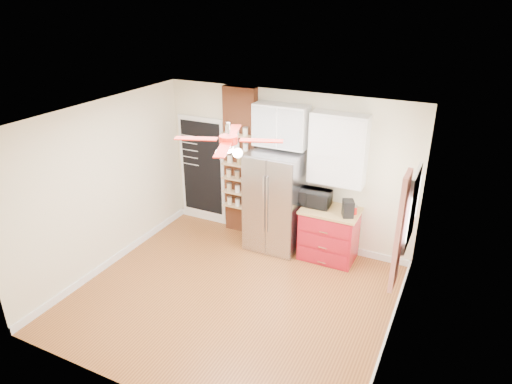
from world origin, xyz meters
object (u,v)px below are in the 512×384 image
at_px(coffee_maker, 348,208).
at_px(pantry_jar_oats, 230,159).
at_px(ceiling_fan, 229,140).
at_px(canister_left, 350,212).
at_px(red_cabinet, 329,234).
at_px(fridge, 275,201).
at_px(toaster_oven, 316,198).

relative_size(coffee_maker, pantry_jar_oats, 1.94).
bearing_deg(ceiling_fan, canister_left, 51.87).
relative_size(ceiling_fan, coffee_maker, 5.20).
bearing_deg(coffee_maker, red_cabinet, 135.58).
xyz_separation_m(fridge, red_cabinet, (0.97, 0.05, -0.42)).
xyz_separation_m(red_cabinet, canister_left, (0.33, -0.09, 0.51)).
xyz_separation_m(coffee_maker, canister_left, (0.02, 0.02, -0.07)).
height_order(fridge, pantry_jar_oats, fridge).
bearing_deg(pantry_jar_oats, coffee_maker, -5.64).
xyz_separation_m(ceiling_fan, pantry_jar_oats, (-1.00, 1.79, -0.98)).
bearing_deg(red_cabinet, canister_left, -14.45).
relative_size(fridge, canister_left, 14.19).
xyz_separation_m(toaster_oven, pantry_jar_oats, (-1.64, 0.07, 0.41)).
distance_m(toaster_oven, canister_left, 0.63).
relative_size(toaster_oven, coffee_maker, 1.80).
height_order(red_cabinet, toaster_oven, toaster_oven).
distance_m(red_cabinet, coffee_maker, 0.67).
distance_m(coffee_maker, pantry_jar_oats, 2.27).
xyz_separation_m(canister_left, pantry_jar_oats, (-2.25, 0.20, 0.48)).
bearing_deg(toaster_oven, coffee_maker, -16.55).
bearing_deg(canister_left, coffee_maker, -137.11).
height_order(coffee_maker, pantry_jar_oats, pantry_jar_oats).
distance_m(fridge, pantry_jar_oats, 1.12).
bearing_deg(pantry_jar_oats, ceiling_fan, -60.82).
relative_size(fridge, pantry_jar_oats, 12.60).
relative_size(ceiling_fan, toaster_oven, 2.88).
height_order(fridge, ceiling_fan, ceiling_fan).
bearing_deg(pantry_jar_oats, toaster_oven, -2.37).
xyz_separation_m(ceiling_fan, coffee_maker, (1.23, 1.57, -1.39)).
relative_size(toaster_oven, pantry_jar_oats, 3.50).
relative_size(red_cabinet, coffee_maker, 3.49).
height_order(red_cabinet, ceiling_fan, ceiling_fan).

